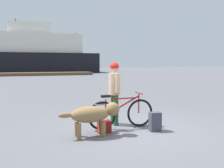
{
  "coord_description": "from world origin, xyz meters",
  "views": [
    {
      "loc": [
        -2.71,
        -5.81,
        1.73
      ],
      "look_at": [
        -0.25,
        0.96,
        1.12
      ],
      "focal_mm": 40.21,
      "sensor_mm": 36.0,
      "label": 1
    }
  ],
  "objects": [
    {
      "name": "ferry_boat",
      "position": [
        -3.94,
        39.59,
        3.17
      ],
      "size": [
        28.11,
        8.39,
        8.95
      ],
      "color": "black",
      "rests_on": "ground_plane"
    },
    {
      "name": "pine_tree_center",
      "position": [
        -3.54,
        55.96,
        7.45
      ],
      "size": [
        4.16,
        4.16,
        11.9
      ],
      "color": "#4C331E",
      "rests_on": "ground_plane"
    },
    {
      "name": "person_cyclist",
      "position": [
        -0.28,
        0.68,
        1.06
      ],
      "size": [
        0.32,
        0.53,
        1.75
      ],
      "color": "#19592D",
      "rests_on": "ground_plane"
    },
    {
      "name": "dog",
      "position": [
        -1.14,
        -0.22,
        0.52
      ],
      "size": [
        1.47,
        0.45,
        0.79
      ],
      "color": "olive",
      "rests_on": "ground_plane"
    },
    {
      "name": "pine_tree_far_right",
      "position": [
        10.22,
        56.07,
        5.91
      ],
      "size": [
        3.29,
        3.29,
        9.35
      ],
      "color": "#4C331E",
      "rests_on": "ground_plane"
    },
    {
      "name": "backpack",
      "position": [
        0.45,
        -0.31,
        0.24
      ],
      "size": [
        0.3,
        0.22,
        0.48
      ],
      "primitive_type": "cube",
      "rotation": [
        0.0,
        0.0,
        -0.08
      ],
      "color": "#3F3F4C",
      "rests_on": "ground_plane"
    },
    {
      "name": "sailboat_moored",
      "position": [
        5.94,
        43.05,
        0.49
      ],
      "size": [
        8.48,
        2.38,
        8.41
      ],
      "color": "navy",
      "rests_on": "ground_plane"
    },
    {
      "name": "ground_plane",
      "position": [
        0.0,
        0.0,
        0.0
      ],
      "size": [
        160.0,
        160.0,
        0.0
      ],
      "primitive_type": "plane",
      "color": "slate"
    },
    {
      "name": "handbag_pannier",
      "position": [
        -0.82,
        -0.05,
        0.15
      ],
      "size": [
        0.33,
        0.2,
        0.31
      ],
      "primitive_type": "cube",
      "rotation": [
        0.0,
        0.0,
        0.05
      ],
      "color": "maroon",
      "rests_on": "ground_plane"
    },
    {
      "name": "dock_pier",
      "position": [
        -1.6,
        29.98,
        0.2
      ],
      "size": [
        16.9,
        2.84,
        0.4
      ],
      "primitive_type": "cube",
      "color": "brown",
      "rests_on": "ground_plane"
    },
    {
      "name": "bicycle",
      "position": [
        -0.26,
        0.22,
        0.4
      ],
      "size": [
        1.83,
        0.44,
        0.93
      ],
      "color": "black",
      "rests_on": "ground_plane"
    }
  ]
}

